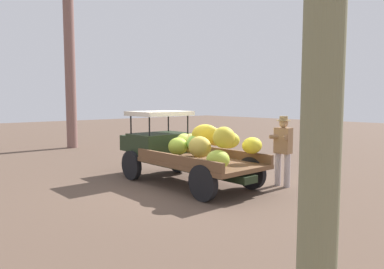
# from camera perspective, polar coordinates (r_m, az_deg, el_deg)

# --- Properties ---
(ground_plane) EXTENTS (60.00, 60.00, 0.00)m
(ground_plane) POSITION_cam_1_polar(r_m,az_deg,el_deg) (9.26, -1.40, -7.91)
(ground_plane) COLOR brown
(truck) EXTENTS (4.51, 1.85, 1.83)m
(truck) POSITION_cam_1_polar(r_m,az_deg,el_deg) (9.36, -1.65, -2.13)
(truck) COLOR black
(truck) RESTS_ON ground
(farmer) EXTENTS (0.53, 0.47, 1.75)m
(farmer) POSITION_cam_1_polar(r_m,az_deg,el_deg) (9.23, 14.06, -1.85)
(farmer) COLOR #BAABAC
(farmer) RESTS_ON ground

